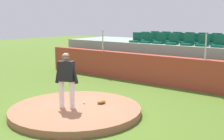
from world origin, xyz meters
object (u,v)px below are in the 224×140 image
Objects in this scene: stadium_chair_5 at (203,43)px; stadium_chair_18 at (202,40)px; stadium_chair_1 at (147,40)px; stadium_chair_3 at (173,41)px; pitcher at (66,76)px; stadium_chair_14 at (154,37)px; stadium_chair_19 at (216,40)px; stadium_chair_17 at (189,39)px; stadium_chair_6 at (219,43)px; stadium_chair_16 at (177,38)px; stadium_chair_0 at (136,39)px; stadium_chair_2 at (160,40)px; fielding_glove at (101,102)px; stadium_chair_10 at (181,40)px; stadium_chair_15 at (165,38)px; stadium_chair_8 at (157,39)px; baseball at (84,103)px; stadium_chair_11 at (196,41)px; stadium_chair_7 at (144,38)px; stadium_chair_9 at (169,39)px; stadium_chair_12 at (209,41)px.

stadium_chair_5 is 1.95m from stadium_chair_18.
stadium_chair_1 is 1.40m from stadium_chair_3.
stadium_chair_14 reaches higher than pitcher.
stadium_chair_17 is at bearing -1.05° from stadium_chair_19.
stadium_chair_6 and stadium_chair_16 have the same top height.
stadium_chair_5 is 1.00× the size of stadium_chair_19.
stadium_chair_0 is at bearing 89.86° from stadium_chair_14.
stadium_chair_3 is at bearing 175.60° from stadium_chair_2.
fielding_glove is 0.60× the size of stadium_chair_19.
stadium_chair_10 is 1.64m from stadium_chair_15.
stadium_chair_19 is (1.00, 7.47, 1.57)m from fielding_glove.
stadium_chair_6 is 1.00× the size of stadium_chair_8.
stadium_chair_6 is at bearing 179.62° from stadium_chair_1.
stadium_chair_8 is 2.90m from stadium_chair_19.
stadium_chair_11 is at bearing 83.79° from baseball.
stadium_chair_8 reaches higher than fielding_glove.
stadium_chair_7 is 1.00× the size of stadium_chair_8.
stadium_chair_2 is 1.75m from stadium_chair_16.
stadium_chair_2 is at bearing 39.85° from stadium_chair_19.
stadium_chair_1 is at bearing 31.86° from stadium_chair_10.
stadium_chair_17 is at bearing -89.87° from stadium_chair_3.
stadium_chair_5 is 1.78m from stadium_chair_19.
stadium_chair_7 is 1.00× the size of stadium_chair_9.
stadium_chair_10 is at bearing 90.46° from stadium_chair_17.
stadium_chair_1 is at bearing 52.24° from stadium_chair_17.
stadium_chair_11 is (-1.38, 0.90, 0.00)m from stadium_chair_6.
stadium_chair_1 reaches higher than baseball.
stadium_chair_9 reaches higher than fielding_glove.
stadium_chair_15 is 1.00× the size of stadium_chair_17.
stadium_chair_14 is 0.70m from stadium_chair_15.
stadium_chair_2 is 1.00× the size of stadium_chair_6.
fielding_glove is 0.60× the size of stadium_chair_18.
stadium_chair_3 is 1.00× the size of stadium_chair_10.
stadium_chair_12 is (3.45, 0.87, 0.00)m from stadium_chair_0.
stadium_chair_3 and stadium_chair_12 have the same top height.
stadium_chair_2 is 2.28m from stadium_chair_18.
stadium_chair_5 is 3.92m from stadium_chair_14.
stadium_chair_7 reaches higher than baseball.
pitcher is at bearing 76.80° from stadium_chair_5.
stadium_chair_9 reaches higher than baseball.
stadium_chair_17 is at bearing -127.76° from stadium_chair_1.
stadium_chair_3 is 1.42m from stadium_chair_5.
stadium_chair_8 and stadium_chair_11 have the same top height.
stadium_chair_5 and stadium_chair_19 have the same top height.
stadium_chair_19 is (2.08, 0.01, 0.00)m from stadium_chair_16.
stadium_chair_6 is at bearing 139.26° from stadium_chair_17.
stadium_chair_7 is at bearing 79.03° from pitcher.
baseball is 6.56m from stadium_chair_0.
stadium_chair_17 is (-0.00, 1.84, 0.00)m from stadium_chair_3.
stadium_chair_16 is (-0.66, 7.81, 1.59)m from baseball.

